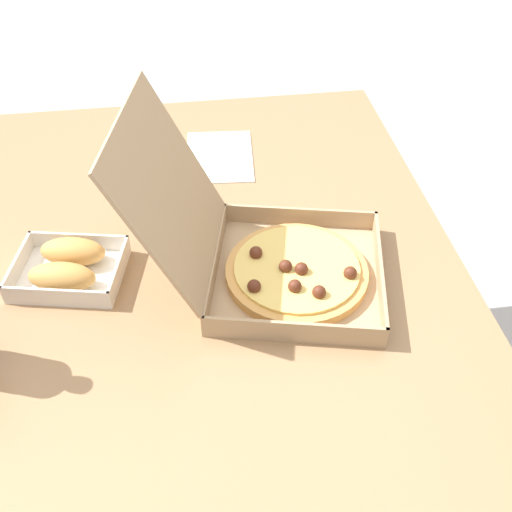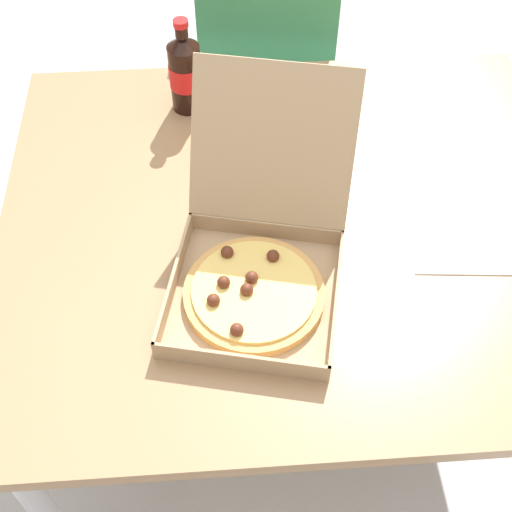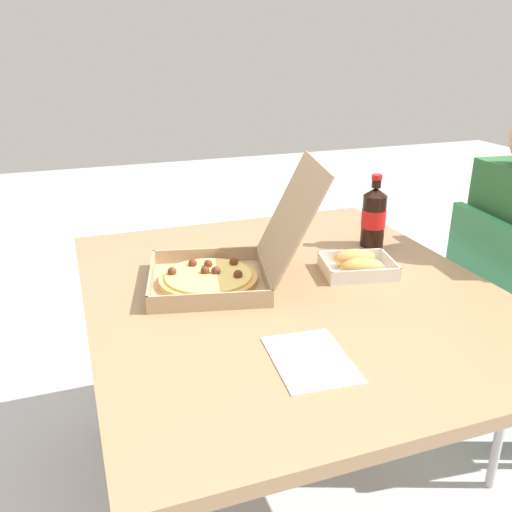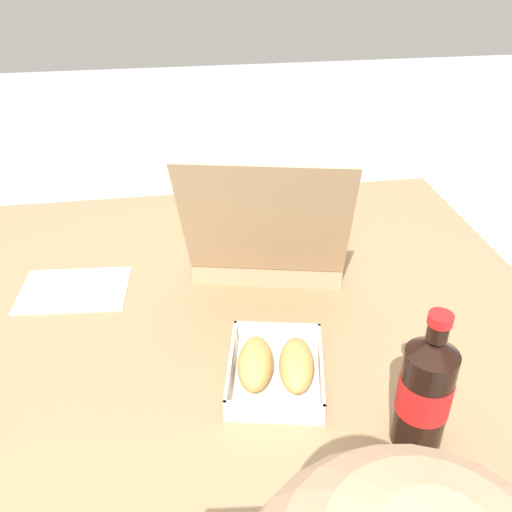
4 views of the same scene
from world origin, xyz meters
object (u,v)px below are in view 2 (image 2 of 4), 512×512
at_px(diner_person, 269,7).
at_px(chair, 267,81).
at_px(cola_bottle, 185,72).
at_px(bread_side_box, 270,138).
at_px(paper_menu, 464,244).
at_px(pizza_box_open, 257,266).

bearing_deg(diner_person, chair, -96.19).
bearing_deg(chair, cola_bottle, -119.28).
distance_m(chair, cola_bottle, 0.55).
bearing_deg(bread_side_box, diner_person, 85.51).
distance_m(bread_side_box, cola_bottle, 0.24).
bearing_deg(chair, paper_menu, -69.67).
height_order(chair, pizza_box_open, pizza_box_open).
bearing_deg(paper_menu, pizza_box_open, -166.74).
bearing_deg(diner_person, paper_menu, -71.23).
height_order(pizza_box_open, bread_side_box, pizza_box_open).
relative_size(diner_person, pizza_box_open, 2.35).
bearing_deg(cola_bottle, diner_person, 63.34).
distance_m(diner_person, paper_menu, 0.95).
bearing_deg(chair, diner_person, 83.81).
bearing_deg(bread_side_box, chair, 85.69).
bearing_deg(paper_menu, diner_person, 113.53).
bearing_deg(chair, pizza_box_open, -96.00).
xyz_separation_m(bread_side_box, paper_menu, (0.35, -0.31, -0.02)).
height_order(bread_side_box, paper_menu, bread_side_box).
bearing_deg(chair, bread_side_box, -94.31).
bearing_deg(bread_side_box, paper_menu, -40.88).
xyz_separation_m(diner_person, paper_menu, (0.31, -0.90, 0.03)).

